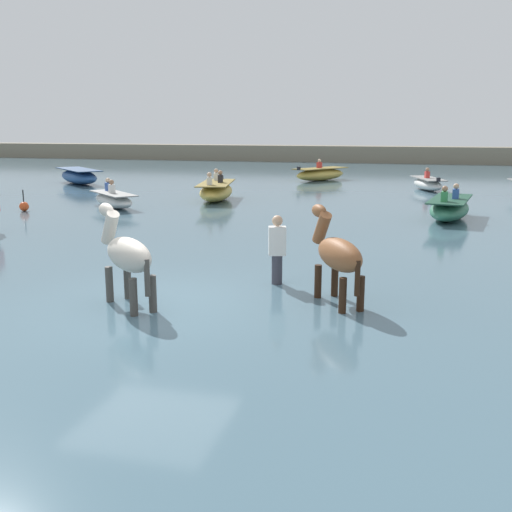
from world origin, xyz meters
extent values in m
plane|color=#84755B|center=(0.00, 0.00, 0.00)|extent=(120.00, 120.00, 0.00)
cube|color=#476675|center=(0.00, 10.00, 0.16)|extent=(90.00, 90.00, 0.33)
ellipsoid|color=brown|center=(3.05, 0.78, 1.17)|extent=(1.12, 1.36, 0.53)
cylinder|color=black|center=(2.66, 1.08, 0.45)|extent=(0.12, 0.12, 0.90)
cylinder|color=black|center=(2.92, 1.26, 0.45)|extent=(0.12, 0.12, 0.90)
cylinder|color=black|center=(3.18, 0.31, 0.45)|extent=(0.12, 0.12, 0.90)
cylinder|color=black|center=(3.44, 0.49, 0.45)|extent=(0.12, 0.12, 0.90)
cylinder|color=brown|center=(2.66, 1.36, 1.51)|extent=(0.45, 0.52, 0.61)
ellipsoid|color=brown|center=(2.59, 1.47, 1.79)|extent=(0.41, 0.49, 0.23)
cylinder|color=black|center=(3.41, 0.26, 0.93)|extent=(0.09, 0.09, 0.57)
ellipsoid|color=beige|center=(-0.23, -0.26, 1.20)|extent=(1.36, 1.23, 0.55)
cylinder|color=#45423C|center=(-0.71, -0.08, 0.47)|extent=(0.13, 0.13, 0.93)
cylinder|color=#45423C|center=(-0.50, 0.17, 0.47)|extent=(0.13, 0.13, 0.93)
cylinder|color=#45423C|center=(0.04, -0.68, 0.47)|extent=(0.13, 0.13, 0.93)
cylinder|color=#45423C|center=(0.25, -0.43, 0.47)|extent=(0.13, 0.13, 0.93)
cylinder|color=beige|center=(-0.79, 0.20, 1.55)|extent=(0.53, 0.48, 0.63)
ellipsoid|color=beige|center=(-0.90, 0.28, 1.84)|extent=(0.49, 0.45, 0.24)
cylinder|color=#45423C|center=(0.28, -0.66, 0.95)|extent=(0.09, 0.09, 0.59)
ellipsoid|color=#28518E|center=(-12.62, 18.51, 0.68)|extent=(3.94, 3.69, 0.72)
cube|color=navy|center=(-12.62, 18.51, 1.06)|extent=(3.78, 3.55, 0.04)
ellipsoid|color=#337556|center=(5.26, 10.97, 0.64)|extent=(1.64, 3.40, 0.63)
cube|color=#1E4634|center=(5.26, 10.97, 0.97)|extent=(1.58, 3.26, 0.04)
cube|color=black|center=(5.51, 12.51, 1.04)|extent=(0.18, 0.14, 0.18)
cube|color=#388E51|center=(5.04, 10.08, 1.14)|extent=(0.22, 0.29, 0.30)
sphere|color=#A37556|center=(5.04, 10.08, 1.38)|extent=(0.18, 0.18, 0.18)
cube|color=#3356A8|center=(5.42, 10.94, 1.14)|extent=(0.22, 0.29, 0.30)
sphere|color=tan|center=(5.42, 10.94, 1.38)|extent=(0.18, 0.18, 0.18)
ellipsoid|color=silver|center=(4.70, 20.04, 0.58)|extent=(1.77, 3.17, 0.52)
cube|color=gray|center=(4.70, 20.04, 0.86)|extent=(1.70, 3.04, 0.04)
cube|color=black|center=(5.11, 18.65, 0.93)|extent=(0.19, 0.16, 0.18)
cube|color=red|center=(4.65, 20.02, 1.03)|extent=(0.25, 0.30, 0.30)
sphere|color=#A37556|center=(4.65, 20.02, 1.27)|extent=(0.18, 0.18, 0.18)
ellipsoid|color=gold|center=(-3.53, 13.76, 0.66)|extent=(1.88, 3.72, 0.67)
cube|color=olive|center=(-3.53, 13.76, 1.02)|extent=(1.81, 3.57, 0.04)
cube|color=black|center=(-3.86, 15.43, 1.09)|extent=(0.18, 0.15, 0.18)
cube|color=white|center=(-3.46, 12.76, 1.19)|extent=(0.23, 0.29, 0.30)
sphere|color=tan|center=(-3.46, 12.76, 1.43)|extent=(0.18, 0.18, 0.18)
cube|color=#232328|center=(-3.36, 13.79, 1.19)|extent=(0.23, 0.29, 0.30)
sphere|color=#A37556|center=(-3.36, 13.79, 1.43)|extent=(0.18, 0.18, 0.18)
cube|color=white|center=(-3.85, 14.71, 1.19)|extent=(0.23, 0.29, 0.30)
sphere|color=tan|center=(-3.85, 14.71, 1.43)|extent=(0.18, 0.18, 0.18)
ellipsoid|color=gold|center=(-0.91, 23.57, 0.65)|extent=(2.91, 3.52, 0.64)
cube|color=olive|center=(-0.91, 23.57, 0.99)|extent=(2.79, 3.38, 0.04)
cube|color=black|center=(-1.83, 22.20, 1.06)|extent=(0.20, 0.19, 0.18)
cube|color=red|center=(-0.98, 23.62, 1.16)|extent=(0.29, 0.32, 0.30)
sphere|color=beige|center=(-0.98, 23.62, 1.40)|extent=(0.18, 0.18, 0.18)
ellipsoid|color=silver|center=(-6.47, 10.74, 0.57)|extent=(2.72, 2.54, 0.49)
cube|color=gray|center=(-6.47, 10.74, 0.84)|extent=(2.61, 2.44, 0.04)
cube|color=#3356A8|center=(-6.99, 11.35, 1.01)|extent=(0.31, 0.31, 0.30)
sphere|color=beige|center=(-6.99, 11.35, 1.25)|extent=(0.18, 0.18, 0.18)
cube|color=white|center=(-6.49, 10.71, 1.01)|extent=(0.31, 0.31, 0.30)
sphere|color=#A37556|center=(-6.49, 10.71, 1.25)|extent=(0.18, 0.18, 0.18)
cylinder|color=#383842|center=(1.76, 1.79, 0.44)|extent=(0.20, 0.20, 0.88)
cube|color=white|center=(1.76, 1.79, 1.15)|extent=(0.36, 0.28, 0.54)
sphere|color=tan|center=(1.76, 1.79, 1.53)|extent=(0.20, 0.20, 0.20)
sphere|color=#E54C1E|center=(-9.01, 9.04, 0.49)|extent=(0.33, 0.33, 0.33)
cylinder|color=black|center=(-9.01, 9.04, 0.86)|extent=(0.04, 0.04, 0.42)
cube|color=gray|center=(0.00, 41.22, 0.82)|extent=(80.00, 2.40, 1.64)
camera|label=1|loc=(4.22, -8.80, 3.24)|focal=41.75mm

